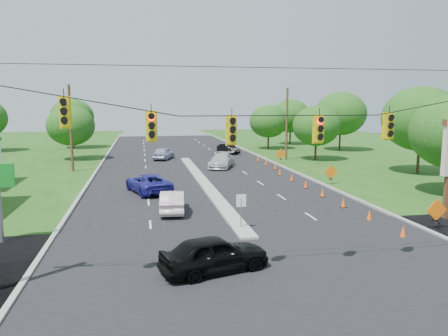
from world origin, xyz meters
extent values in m
plane|color=black|center=(0.00, 0.00, 0.00)|extent=(160.00, 160.00, 0.00)
cube|color=black|center=(0.00, 0.00, 0.00)|extent=(160.00, 14.00, 0.02)
cube|color=gray|center=(-10.10, 30.00, 0.00)|extent=(0.25, 110.00, 0.16)
cube|color=gray|center=(10.10, 30.00, 0.00)|extent=(0.25, 110.00, 0.16)
cube|color=gray|center=(0.00, 21.00, 0.00)|extent=(1.00, 34.00, 0.18)
cylinder|color=gray|center=(0.00, 6.00, 0.90)|extent=(0.06, 0.06, 1.80)
cube|color=white|center=(0.00, 6.00, 1.70)|extent=(0.55, 0.04, 0.70)
cylinder|color=black|center=(0.00, -1.00, 7.00)|extent=(24.00, 0.04, 0.04)
cube|color=yellow|center=(-8.00, -1.00, 6.75)|extent=(0.34, 0.24, 1.00)
cube|color=yellow|center=(-5.00, -1.00, 6.22)|extent=(0.34, 0.24, 1.00)
cube|color=yellow|center=(-2.00, -1.00, 6.05)|extent=(0.34, 0.24, 1.00)
cube|color=yellow|center=(1.50, -1.00, 6.05)|extent=(0.34, 0.24, 1.00)
cube|color=yellow|center=(4.50, -1.00, 6.14)|extent=(0.34, 0.24, 1.00)
cylinder|color=#422D1C|center=(-12.50, 30.00, 4.50)|extent=(0.28, 0.28, 9.00)
cylinder|color=#422D1C|center=(12.50, 35.00, 4.50)|extent=(0.28, 0.28, 9.00)
cube|color=#59331E|center=(12.90, 6.00, 2.20)|extent=(0.25, 0.25, 4.40)
cone|color=#FF5611|center=(8.12, 3.00, 0.35)|extent=(0.32, 0.32, 0.70)
cone|color=#FF5611|center=(8.12, 6.50, 0.35)|extent=(0.32, 0.32, 0.70)
cone|color=#FF5611|center=(8.12, 10.00, 0.35)|extent=(0.32, 0.32, 0.70)
cone|color=#FF5611|center=(8.12, 13.50, 0.35)|extent=(0.32, 0.32, 0.70)
cone|color=#FF5611|center=(8.12, 17.00, 0.35)|extent=(0.32, 0.32, 0.70)
cone|color=#FF5611|center=(8.12, 20.50, 0.35)|extent=(0.32, 0.32, 0.70)
cone|color=#FF5611|center=(8.12, 24.00, 0.35)|extent=(0.32, 0.32, 0.70)
cone|color=#FF5611|center=(8.72, 27.50, 0.35)|extent=(0.32, 0.32, 0.70)
cone|color=#FF5611|center=(8.72, 31.00, 0.35)|extent=(0.32, 0.32, 0.70)
cone|color=#FF5611|center=(8.72, 34.50, 0.35)|extent=(0.32, 0.32, 0.70)
cube|color=black|center=(10.80, 4.00, 0.55)|extent=(0.06, 0.58, 0.26)
cube|color=black|center=(10.80, 4.00, 0.55)|extent=(0.06, 0.58, 0.26)
cube|color=orange|center=(10.80, 4.00, 1.15)|extent=(1.27, 0.05, 1.27)
cube|color=black|center=(10.80, 18.00, 0.55)|extent=(0.06, 0.58, 0.26)
cube|color=black|center=(10.80, 18.00, 0.55)|extent=(0.06, 0.58, 0.26)
cube|color=orange|center=(10.80, 18.00, 1.15)|extent=(1.27, 0.05, 1.27)
cube|color=black|center=(10.80, 32.00, 0.55)|extent=(0.06, 0.58, 0.26)
cube|color=black|center=(10.80, 32.00, 0.55)|extent=(0.06, 0.58, 0.26)
cube|color=orange|center=(10.80, 32.00, 1.15)|extent=(1.27, 0.05, 1.27)
cylinder|color=black|center=(-14.00, 40.00, 1.26)|extent=(0.28, 0.28, 2.52)
ellipsoid|color=#194C14|center=(-14.00, 40.00, 4.34)|extent=(5.88, 5.88, 5.04)
cylinder|color=black|center=(-16.00, 55.00, 1.44)|extent=(0.28, 0.28, 2.88)
ellipsoid|color=#194C14|center=(-16.00, 55.00, 4.96)|extent=(6.72, 6.72, 5.76)
cylinder|color=black|center=(22.00, 22.00, 1.62)|extent=(0.28, 0.28, 3.24)
ellipsoid|color=#194C14|center=(22.00, 22.00, 5.58)|extent=(7.56, 7.56, 6.48)
cylinder|color=black|center=(16.00, 34.00, 1.26)|extent=(0.28, 0.28, 2.52)
ellipsoid|color=#194C14|center=(16.00, 34.00, 4.34)|extent=(5.88, 5.88, 5.04)
cylinder|color=black|center=(24.00, 44.00, 1.62)|extent=(0.28, 0.28, 3.24)
ellipsoid|color=#194C14|center=(24.00, 44.00, 5.58)|extent=(7.56, 7.56, 6.48)
cylinder|color=black|center=(20.00, 55.00, 1.44)|extent=(0.28, 0.28, 2.88)
ellipsoid|color=#194C14|center=(20.00, 55.00, 4.96)|extent=(6.72, 6.72, 5.76)
cylinder|color=black|center=(14.00, 48.00, 1.26)|extent=(0.28, 0.28, 2.52)
ellipsoid|color=#194C14|center=(14.00, 48.00, 4.34)|extent=(5.88, 5.88, 5.04)
imported|color=black|center=(-2.49, 0.17, 0.79)|extent=(5.01, 3.13, 1.59)
imported|color=silver|center=(-3.50, 10.88, 0.72)|extent=(1.88, 4.46, 1.43)
imported|color=navy|center=(-4.94, 17.69, 0.76)|extent=(4.08, 5.99, 1.52)
imported|color=#BABABA|center=(3.31, 30.05, 0.79)|extent=(4.07, 5.88, 1.58)
imported|color=#9DA2C1|center=(-2.65, 38.65, 0.78)|extent=(3.34, 4.90, 1.55)
imported|color=black|center=(6.75, 43.50, 0.70)|extent=(2.84, 4.49, 1.40)
camera|label=1|loc=(-5.37, -17.19, 7.05)|focal=35.00mm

